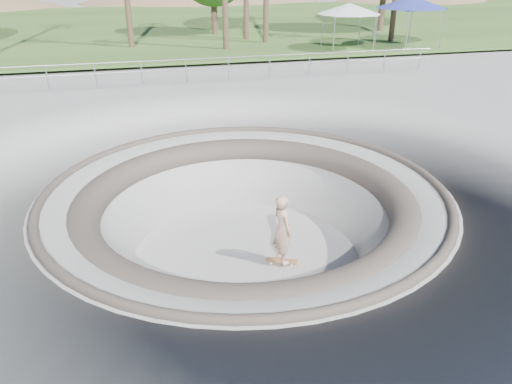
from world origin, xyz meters
TOP-DOWN VIEW (x-y plane):
  - ground at (0.00, 0.00)m, footprint 180.00×180.00m
  - skate_bowl at (0.00, 0.00)m, footprint 14.00×14.00m
  - grass_strip at (0.00, 34.00)m, footprint 180.00×36.00m
  - distant_hills at (3.78, 57.17)m, footprint 103.20×45.00m
  - safety_railing at (0.00, 12.00)m, footprint 25.00×0.06m
  - skateboard at (0.82, -0.64)m, footprint 0.84×0.54m
  - skater at (0.82, -0.64)m, footprint 0.58×0.76m
  - canopy_white at (10.57, 18.00)m, footprint 5.25×5.25m
  - canopy_blue at (14.70, 18.00)m, footprint 5.78×5.78m

SIDE VIEW (x-z plane):
  - distant_hills at x=3.78m, z-range -21.32..7.28m
  - skateboard at x=0.82m, z-range -1.88..-1.79m
  - skate_bowl at x=0.00m, z-range -3.88..0.22m
  - skater at x=0.82m, z-range -1.82..0.05m
  - ground at x=0.00m, z-range 0.00..0.00m
  - grass_strip at x=0.00m, z-range 0.16..0.28m
  - safety_railing at x=0.00m, z-range 0.18..1.20m
  - canopy_white at x=10.57m, z-range 1.28..3.94m
  - canopy_blue at x=14.70m, z-range 1.40..4.39m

